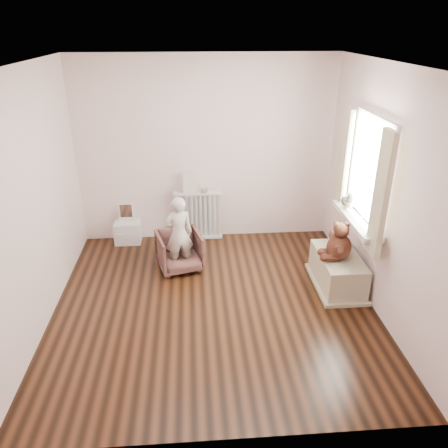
{
  "coord_description": "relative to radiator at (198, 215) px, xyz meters",
  "views": [
    {
      "loc": [
        -0.2,
        -4.16,
        2.94
      ],
      "look_at": [
        0.15,
        0.45,
        0.8
      ],
      "focal_mm": 35.0,
      "sensor_mm": 36.0,
      "label": 1
    }
  ],
  "objects": [
    {
      "name": "tin_a",
      "position": [
        0.1,
        0.0,
        0.38
      ],
      "size": [
        0.1,
        0.1,
        0.06
      ],
      "primitive_type": "cylinder",
      "color": "#A59E8C",
      "rests_on": "radiator"
    },
    {
      "name": "right_wall",
      "position": [
        1.93,
        -1.68,
        0.91
      ],
      "size": [
        0.02,
        3.6,
        2.6
      ],
      "primitive_type": "cube",
      "color": "white",
      "rests_on": "ground"
    },
    {
      "name": "left_wall",
      "position": [
        -1.67,
        -1.68,
        0.91
      ],
      "size": [
        0.02,
        3.6,
        2.6
      ],
      "primitive_type": "cube",
      "color": "white",
      "rests_on": "ground"
    },
    {
      "name": "window_sill",
      "position": [
        1.8,
        -1.38,
        0.48
      ],
      "size": [
        0.22,
        1.1,
        0.06
      ],
      "primitive_type": "cube",
      "color": "silver",
      "rests_on": "right_wall"
    },
    {
      "name": "curtain_left",
      "position": [
        1.78,
        -1.95,
        1.0
      ],
      "size": [
        0.06,
        0.26,
        1.3
      ],
      "primitive_type": "cube",
      "color": "beige",
      "rests_on": "right_wall"
    },
    {
      "name": "teddy_bear",
      "position": [
        1.61,
        -1.46,
        0.28
      ],
      "size": [
        0.4,
        0.32,
        0.46
      ],
      "primitive_type": null,
      "rotation": [
        0.0,
        0.0,
        -0.07
      ],
      "color": "#35170F",
      "rests_on": "toy_bench"
    },
    {
      "name": "curtain_right",
      "position": [
        1.78,
        -0.81,
        1.0
      ],
      "size": [
        0.06,
        0.26,
        1.3
      ],
      "primitive_type": "cube",
      "color": "beige",
      "rests_on": "right_wall"
    },
    {
      "name": "child",
      "position": [
        -0.26,
        -0.89,
        0.13
      ],
      "size": [
        0.41,
        0.33,
        1.0
      ],
      "primitive_type": "imported",
      "rotation": [
        0.0,
        0.0,
        3.4
      ],
      "color": "beige",
      "rests_on": "armchair"
    },
    {
      "name": "toy_bench",
      "position": [
        1.65,
        -1.39,
        -0.19
      ],
      "size": [
        0.47,
        0.88,
        0.42
      ],
      "primitive_type": "cube",
      "color": "#C3BA97",
      "rests_on": "floor"
    },
    {
      "name": "back_wall",
      "position": [
        0.13,
        0.12,
        0.91
      ],
      "size": [
        3.6,
        0.02,
        2.6
      ],
      "primitive_type": "cube",
      "color": "white",
      "rests_on": "ground"
    },
    {
      "name": "window",
      "position": [
        1.89,
        -1.38,
        1.06
      ],
      "size": [
        0.03,
        0.9,
        1.1
      ],
      "primitive_type": "cube",
      "color": "white",
      "rests_on": "right_wall"
    },
    {
      "name": "radiator",
      "position": [
        0.0,
        0.0,
        0.0
      ],
      "size": [
        0.7,
        0.13,
        0.74
      ],
      "primitive_type": "cube",
      "color": "silver",
      "rests_on": "floor"
    },
    {
      "name": "floor",
      "position": [
        0.13,
        -1.68,
        -0.39
      ],
      "size": [
        3.6,
        3.6,
        0.01
      ],
      "primitive_type": "cube",
      "color": "black",
      "rests_on": "ground"
    },
    {
      "name": "paper_doll",
      "position": [
        -0.11,
        0.0,
        0.5
      ],
      "size": [
        0.18,
        0.02,
        0.3
      ],
      "primitive_type": "cube",
      "color": "beige",
      "rests_on": "radiator"
    },
    {
      "name": "front_wall",
      "position": [
        0.13,
        -3.48,
        0.91
      ],
      "size": [
        3.6,
        0.02,
        2.6
      ],
      "primitive_type": "cube",
      "color": "white",
      "rests_on": "ground"
    },
    {
      "name": "ceiling",
      "position": [
        0.13,
        -1.68,
        2.21
      ],
      "size": [
        3.6,
        3.6,
        0.01
      ],
      "primitive_type": "cube",
      "color": "white",
      "rests_on": "ground"
    },
    {
      "name": "toy_vanity",
      "position": [
        -1.03,
        -0.03,
        -0.11
      ],
      "size": [
        0.37,
        0.26,
        0.58
      ],
      "primitive_type": "cube",
      "color": "silver",
      "rests_on": "floor"
    },
    {
      "name": "plush_cat",
      "position": [
        1.79,
        -1.1,
        0.61
      ],
      "size": [
        0.23,
        0.31,
        0.23
      ],
      "primitive_type": null,
      "rotation": [
        0.0,
        0.0,
        -0.29
      ],
      "color": "gray",
      "rests_on": "window_sill"
    },
    {
      "name": "armchair",
      "position": [
        -0.26,
        -0.84,
        -0.14
      ],
      "size": [
        0.66,
        0.67,
        0.5
      ],
      "primitive_type": "imported",
      "rotation": [
        0.0,
        0.0,
        0.26
      ],
      "color": "brown",
      "rests_on": "floor"
    }
  ]
}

